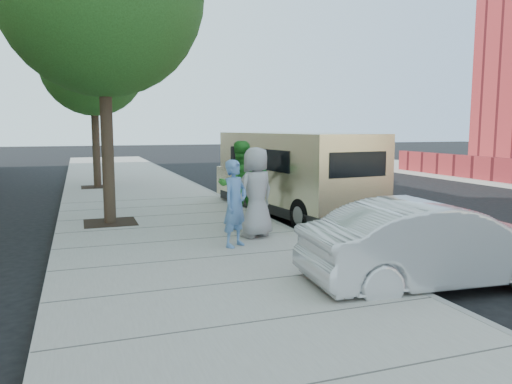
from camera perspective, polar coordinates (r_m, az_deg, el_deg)
ground at (r=10.44m, az=-2.70°, el=-5.85°), size 120.00×120.00×0.00m
sidewalk at (r=10.19m, az=-8.12°, el=-5.82°), size 5.00×60.00×0.15m
curb_face at (r=10.92m, az=4.57°, el=-4.88°), size 0.12×60.00×0.16m
tree_far at (r=19.90m, az=-18.04°, el=14.23°), size 3.92×3.80×6.49m
parking_meter at (r=12.05m, az=0.52°, el=1.36°), size 0.28×0.12×1.35m
van at (r=13.60m, az=4.15°, el=2.30°), size 2.66×6.23×2.24m
sedan at (r=7.93m, az=19.70°, el=-5.66°), size 4.08×1.68×1.32m
person_officer at (r=9.38m, az=-2.40°, el=-1.31°), size 0.72×0.67×1.64m
person_green_shirt at (r=11.01m, az=-1.88°, el=0.79°), size 1.01×0.82×1.95m
person_gray_shirt at (r=10.17m, az=0.00°, el=-0.05°), size 1.07×0.91×1.85m
person_striped_polo at (r=12.27m, az=0.28°, el=0.70°), size 0.84×1.02×1.62m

